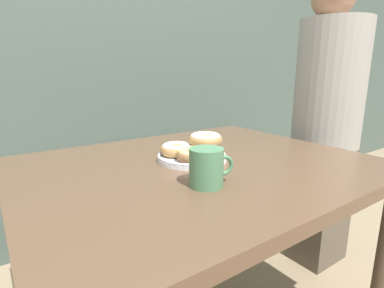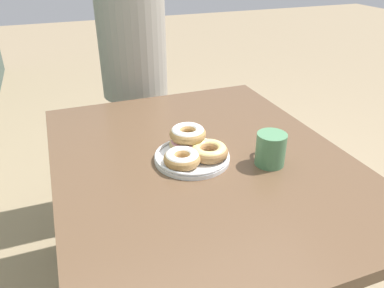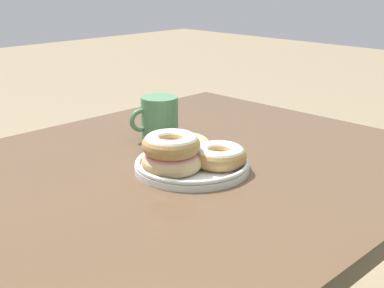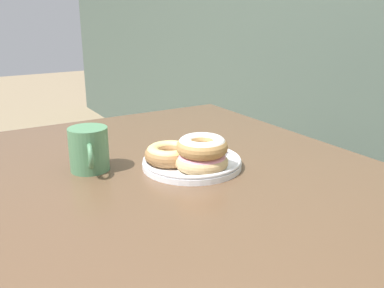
% 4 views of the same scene
% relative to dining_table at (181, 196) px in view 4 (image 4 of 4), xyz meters
% --- Properties ---
extents(dining_table, '(1.19, 0.96, 0.74)m').
position_rel_dining_table_xyz_m(dining_table, '(0.00, 0.00, 0.00)').
color(dining_table, brown).
rests_on(dining_table, ground_plane).
extents(donut_plate, '(0.27, 0.26, 0.09)m').
position_rel_dining_table_xyz_m(donut_plate, '(0.00, 0.03, 0.11)').
color(donut_plate, white).
rests_on(donut_plate, dining_table).
extents(coffee_mug, '(0.13, 0.10, 0.11)m').
position_rel_dining_table_xyz_m(coffee_mug, '(-0.11, -0.19, 0.12)').
color(coffee_mug, '#4C7F56').
rests_on(coffee_mug, dining_table).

